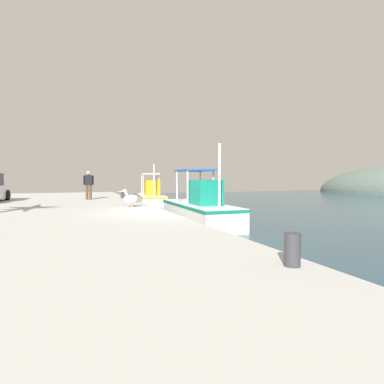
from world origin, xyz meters
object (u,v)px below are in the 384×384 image
at_px(fishing_boat_nearest, 151,196).
at_px(mooring_bollard_third, 292,250).
at_px(mooring_bollard_nearest, 122,195).
at_px(pelican, 131,198).
at_px(mooring_bollard_second, 134,198).
at_px(fishing_boat_second, 199,209).
at_px(fisherman_standing, 89,184).

relative_size(fishing_boat_nearest, mooring_bollard_third, 12.90).
bearing_deg(mooring_bollard_nearest, pelican, -5.21).
bearing_deg(mooring_bollard_second, fishing_boat_second, 34.46).
height_order(fishing_boat_nearest, mooring_bollard_nearest, fishing_boat_nearest).
bearing_deg(fisherman_standing, fishing_boat_second, 33.50).
distance_m(fishing_boat_nearest, fishing_boat_second, 11.82).
xyz_separation_m(pelican, mooring_bollard_nearest, (-6.43, 0.59, -0.18)).
bearing_deg(mooring_bollard_third, mooring_bollard_nearest, 180.00).
height_order(pelican, mooring_bollard_second, pelican).
bearing_deg(mooring_bollard_nearest, fishing_boat_second, 17.75).
bearing_deg(pelican, mooring_bollard_nearest, 174.79).
relative_size(mooring_bollard_second, mooring_bollard_third, 0.92).
bearing_deg(fisherman_standing, mooring_bollard_second, 32.47).
relative_size(fishing_boat_second, mooring_bollard_nearest, 14.72).
bearing_deg(mooring_bollard_third, mooring_bollard_second, 180.00).
xyz_separation_m(fishing_boat_nearest, fishing_boat_second, (11.80, -0.64, 0.07)).
height_order(fisherman_standing, mooring_bollard_third, fisherman_standing).
height_order(fishing_boat_second, pelican, fishing_boat_second).
distance_m(fishing_boat_nearest, fisherman_standing, 7.28).
relative_size(fishing_boat_second, pelican, 6.55).
distance_m(fishing_boat_nearest, pelican, 11.47).
height_order(fishing_boat_second, fisherman_standing, fishing_boat_second).
xyz_separation_m(mooring_bollard_nearest, mooring_bollard_second, (3.92, 0.00, 0.01)).
bearing_deg(mooring_bollard_third, pelican, -176.72).
bearing_deg(mooring_bollard_second, fisherman_standing, -147.53).
relative_size(fisherman_standing, mooring_bollard_third, 3.46).
distance_m(fishing_boat_second, mooring_bollard_third, 9.60).
bearing_deg(mooring_bollard_third, fishing_boat_nearest, 171.92).
bearing_deg(fisherman_standing, mooring_bollard_third, 7.45).
xyz_separation_m(fisherman_standing, mooring_bollard_third, (16.02, 2.09, -0.70)).
bearing_deg(mooring_bollard_second, fishing_boat_nearest, 160.32).
relative_size(pelican, mooring_bollard_third, 1.94).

